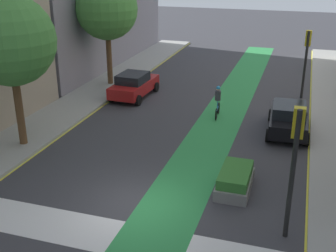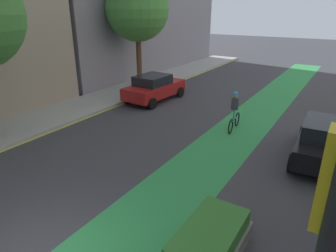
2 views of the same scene
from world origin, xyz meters
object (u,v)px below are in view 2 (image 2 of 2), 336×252
car_black_right_far (326,141)px  street_tree_far (137,9)px  car_red_left_far (154,88)px  median_planter (209,244)px  cyclist_in_lane (235,110)px

car_black_right_far → street_tree_far: street_tree_far is taller
car_red_left_far → street_tree_far: size_ratio=0.60×
car_red_left_far → median_planter: bearing=-50.1°
car_red_left_far → cyclist_in_lane: 6.16m
cyclist_in_lane → median_planter: size_ratio=0.78×
car_red_left_far → median_planter: size_ratio=1.78×
cyclist_in_lane → median_planter: cyclist_in_lane is taller
street_tree_far → median_planter: 16.40m
car_red_left_far → cyclist_in_lane: cyclist_in_lane is taller
car_red_left_far → car_black_right_far: bearing=-17.8°
car_red_left_far → street_tree_far: street_tree_far is taller
street_tree_far → median_planter: size_ratio=2.97×
cyclist_in_lane → street_tree_far: (-8.36, 3.98, 4.22)m
street_tree_far → car_black_right_far: bearing=-22.4°
median_planter → cyclist_in_lane: bearing=106.5°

